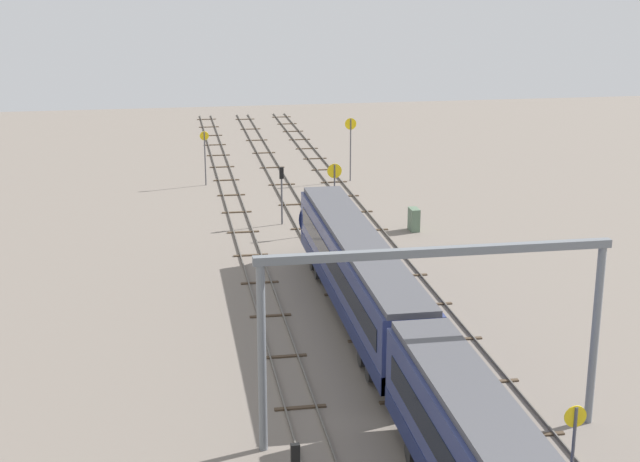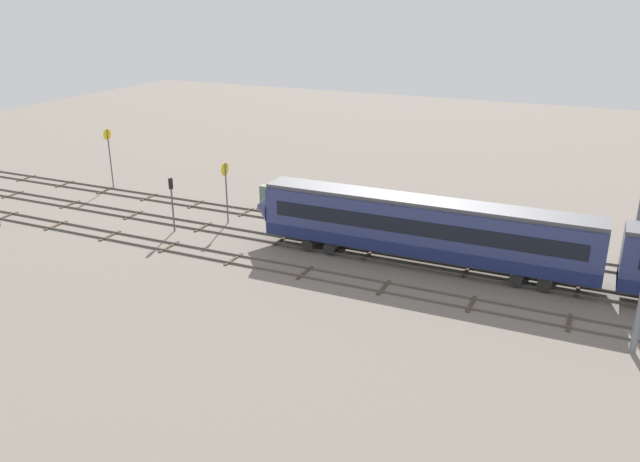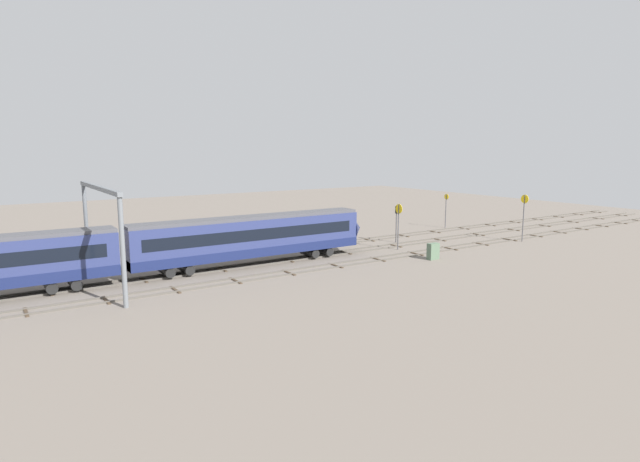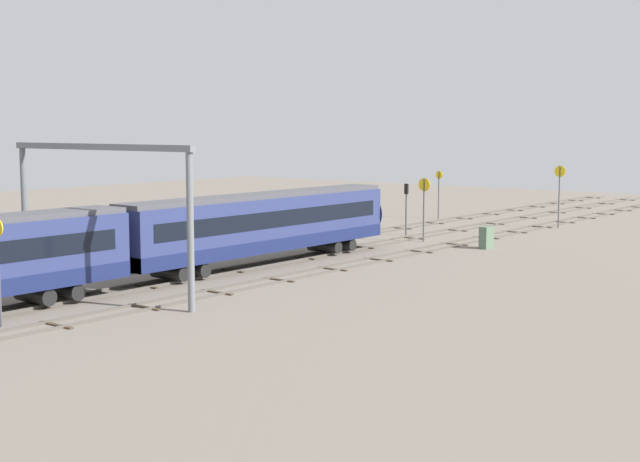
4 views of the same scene
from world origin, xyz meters
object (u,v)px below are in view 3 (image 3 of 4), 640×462
signal_light_trackside_approach (4,251)px  relay_cabinet (433,251)px  speed_sign_far_trackside (446,206)px  overhead_gantry (100,214)px  signal_light_trackside_departure (397,219)px  speed_sign_near_foreground (524,211)px  speed_sign_distant_end (399,219)px

signal_light_trackside_approach → relay_cabinet: size_ratio=2.30×
speed_sign_far_trackside → signal_light_trackside_approach: 55.52m
speed_sign_far_trackside → overhead_gantry: bearing=-171.6°
signal_light_trackside_departure → overhead_gantry: bearing=-176.7°
overhead_gantry → speed_sign_near_foreground: bearing=-7.3°
speed_sign_near_foreground → signal_light_trackside_departure: bearing=149.1°
signal_light_trackside_approach → signal_light_trackside_departure: size_ratio=0.88×
signal_light_trackside_approach → relay_cabinet: 40.64m
overhead_gantry → relay_cabinet: overhead_gantry is taller
speed_sign_distant_end → overhead_gantry: bearing=177.1°
speed_sign_far_trackside → speed_sign_distant_end: size_ratio=0.94×
overhead_gantry → speed_sign_distant_end: 31.71m
overhead_gantry → signal_light_trackside_departure: bearing=3.3°
speed_sign_far_trackside → relay_cabinet: speed_sign_far_trackside is taller
speed_sign_near_foreground → speed_sign_distant_end: speed_sign_near_foreground is taller
speed_sign_distant_end → signal_light_trackside_approach: (-38.43, 8.48, -0.93)m
overhead_gantry → signal_light_trackside_departure: size_ratio=3.34×
speed_sign_near_foreground → signal_light_trackside_departure: speed_sign_near_foreground is taller
signal_light_trackside_departure → speed_sign_far_trackside: bearing=20.0°
overhead_gantry → speed_sign_far_trackside: overhead_gantry is taller
signal_light_trackside_departure → speed_sign_distant_end: bearing=-129.0°
speed_sign_distant_end → relay_cabinet: 6.64m
signal_light_trackside_approach → signal_light_trackside_departure: (41.34, -4.89, 0.34)m
overhead_gantry → speed_sign_far_trackside: 49.26m
speed_sign_distant_end → signal_light_trackside_approach: speed_sign_distant_end is taller
speed_sign_near_foreground → signal_light_trackside_approach: size_ratio=1.48×
speed_sign_distant_end → signal_light_trackside_departure: 4.67m
speed_sign_distant_end → signal_light_trackside_departure: speed_sign_distant_end is taller
speed_sign_far_trackside → relay_cabinet: bearing=-139.9°
signal_light_trackside_approach → speed_sign_distant_end: bearing=-12.5°
speed_sign_near_foreground → signal_light_trackside_approach: speed_sign_near_foreground is taller
speed_sign_near_foreground → speed_sign_distant_end: bearing=164.6°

